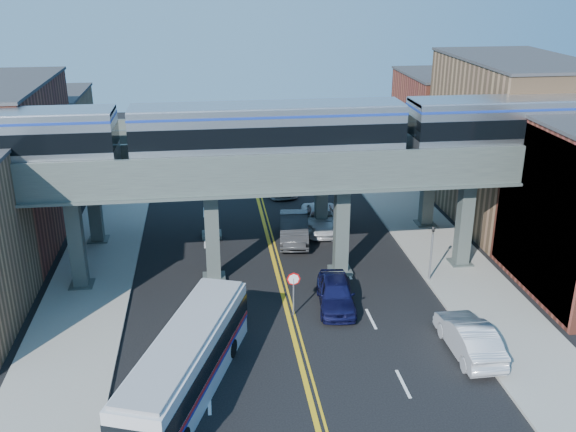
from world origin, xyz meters
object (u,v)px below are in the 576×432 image
transit_train (268,132)px  car_lane_d (278,182)px  transit_bus (187,364)px  car_lane_c (321,219)px  car_lane_a (336,293)px  car_lane_b (294,228)px  stop_sign (294,287)px  car_parked_curb (469,337)px  traffic_signal (432,247)px

transit_train → car_lane_d: (2.43, 16.42, -8.49)m
transit_bus → car_lane_c: transit_bus is taller
car_lane_a → car_lane_d: 20.78m
car_lane_b → car_lane_d: 10.93m
stop_sign → car_lane_a: stop_sign is taller
transit_bus → car_lane_d: 28.63m
car_lane_a → car_parked_curb: (5.67, -5.53, 0.03)m
transit_bus → car_lane_d: (7.35, 27.67, -0.65)m
car_lane_d → car_lane_b: bearing=-98.3°
car_lane_c → car_parked_curb: car_parked_curb is taller
transit_train → car_lane_b: size_ratio=8.59×
traffic_signal → car_lane_b: 10.62m
traffic_signal → car_parked_curb: traffic_signal is taller
traffic_signal → car_lane_c: size_ratio=0.72×
car_lane_b → car_lane_c: bearing=46.8°
traffic_signal → car_lane_a: traffic_signal is taller
car_lane_a → car_lane_c: 11.78m
car_parked_curb → car_lane_a: bearing=-44.5°
car_lane_c → transit_train: bearing=-117.2°
transit_bus → car_lane_d: size_ratio=1.98×
stop_sign → car_parked_curb: size_ratio=0.49×
stop_sign → car_lane_c: stop_sign is taller
transit_train → car_lane_d: bearing=81.6°
car_lane_a → car_parked_curb: bearing=-38.4°
transit_train → car_lane_c: transit_train is taller
traffic_signal → transit_bus: traffic_signal is taller
car_lane_c → traffic_signal: bearing=-56.7°
car_lane_a → car_lane_b: size_ratio=0.88×
transit_bus → car_parked_curb: 14.01m
traffic_signal → car_lane_b: size_ratio=0.73×
car_parked_curb → car_lane_d: bearing=-76.2°
transit_train → traffic_signal: 12.15m
transit_bus → car_lane_a: transit_bus is taller
car_lane_a → car_lane_d: car_lane_a is taller
car_lane_a → transit_train: bearing=133.4°
car_lane_d → traffic_signal: bearing=-76.1°
stop_sign → transit_bus: size_ratio=0.23×
transit_train → traffic_signal: transit_train is taller
stop_sign → transit_bus: (-5.73, -6.25, -0.28)m
car_lane_d → car_parked_curb: 27.09m
car_lane_a → transit_bus: bearing=-134.2°
transit_bus → car_parked_curb: transit_bus is taller
transit_train → transit_bus: transit_train is taller
transit_bus → car_parked_curb: (13.93, 1.39, -0.60)m
stop_sign → car_lane_c: size_ratio=0.46×
transit_bus → traffic_signal: bearing=-37.9°
stop_sign → car_lane_d: size_ratio=0.46×
stop_sign → transit_train: bearing=99.2°
car_lane_a → car_lane_c: size_ratio=0.87×
transit_bus → car_lane_a: (8.26, 6.91, -0.63)m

